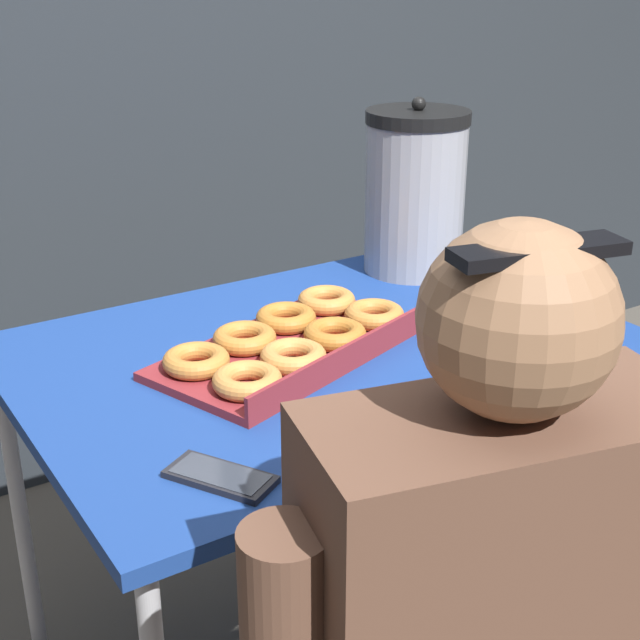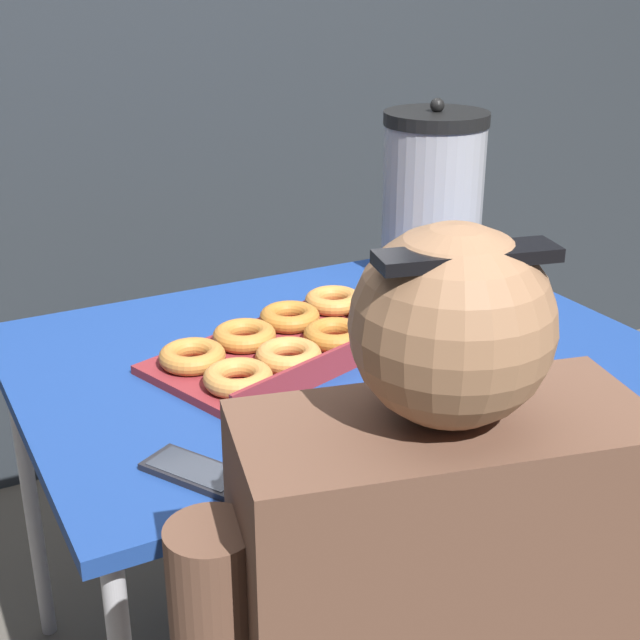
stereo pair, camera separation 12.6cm
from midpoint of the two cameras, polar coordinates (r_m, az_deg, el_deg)
name	(u,v)px [view 1 (the left image)]	position (r m, az deg, el deg)	size (l,w,h in m)	color
back_wall	(104,21)	(2.47, -15.15, 18.01)	(6.00, 0.11, 2.48)	#23282D
folding_table	(330,372)	(1.67, -1.52, -3.40)	(1.13, 0.82, 0.73)	navy
donut_box	(292,341)	(1.61, -4.06, -1.41)	(0.57, 0.42, 0.05)	maroon
coffee_urn	(415,192)	(2.00, 4.31, 8.15)	(0.23, 0.26, 0.39)	#939399
cell_phone	(220,477)	(1.26, -9.28, -9.93)	(0.14, 0.17, 0.01)	black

